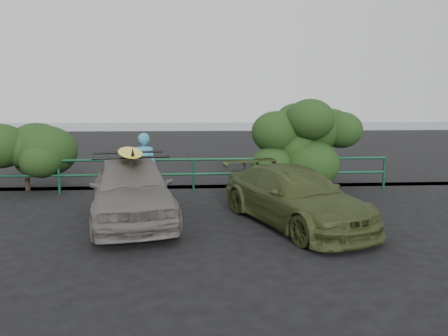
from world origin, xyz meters
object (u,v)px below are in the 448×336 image
at_px(sedan, 131,189).
at_px(olive_vehicle, 294,196).
at_px(surfboard, 130,152).
at_px(man, 144,167).
at_px(guardrail, 160,175).

height_order(sedan, olive_vehicle, sedan).
bearing_deg(olive_vehicle, surfboard, 151.27).
relative_size(man, surfboard, 0.75).
distance_m(olive_vehicle, man, 4.30).
bearing_deg(man, olive_vehicle, 144.85).
xyz_separation_m(sedan, olive_vehicle, (3.60, -0.50, -0.12)).
bearing_deg(olive_vehicle, guardrail, 111.09).
distance_m(guardrail, olive_vehicle, 4.82).
bearing_deg(man, guardrail, -106.31).
height_order(man, surfboard, man).
relative_size(olive_vehicle, surfboard, 1.71).
distance_m(guardrail, sedan, 3.12).
xyz_separation_m(man, surfboard, (-0.05, -1.92, 0.62)).
xyz_separation_m(guardrail, sedan, (-0.37, -3.09, 0.22)).
height_order(sedan, man, man).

